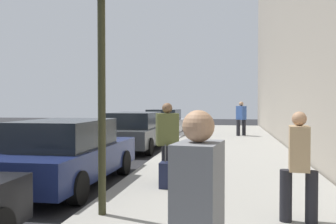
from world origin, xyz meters
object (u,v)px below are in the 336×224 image
(pedestrian_blue_coat, at_px, (241,117))
(parked_car_navy, at_px, (68,153))
(parked_car_charcoal, at_px, (136,131))
(traffic_light_pole, at_px, (102,37))
(rolling_suitcase, at_px, (165,175))
(pedestrian_tan_coat, at_px, (299,163))
(parked_car_silver, at_px, (165,123))
(pedestrian_olive_coat, at_px, (167,140))

(pedestrian_blue_coat, bearing_deg, parked_car_navy, 160.90)
(parked_car_charcoal, height_order, traffic_light_pole, traffic_light_pole)
(traffic_light_pole, bearing_deg, rolling_suitcase, -18.72)
(pedestrian_tan_coat, bearing_deg, parked_car_navy, 63.75)
(parked_car_navy, bearing_deg, rolling_suitcase, -99.44)
(parked_car_silver, distance_m, pedestrian_tan_coat, 15.70)
(parked_car_silver, bearing_deg, pedestrian_blue_coat, -98.20)
(pedestrian_blue_coat, relative_size, pedestrian_tan_coat, 1.11)
(parked_car_charcoal, xyz_separation_m, rolling_suitcase, (-6.88, -2.35, -0.34))
(pedestrian_blue_coat, height_order, pedestrian_olive_coat, pedestrian_blue_coat)
(pedestrian_olive_coat, bearing_deg, traffic_light_pole, 165.71)
(parked_car_silver, bearing_deg, traffic_light_pole, -173.82)
(parked_car_silver, bearing_deg, rolling_suitcase, -170.06)
(parked_car_silver, bearing_deg, pedestrian_tan_coat, -162.97)
(parked_car_navy, relative_size, traffic_light_pole, 1.17)
(parked_car_silver, relative_size, traffic_light_pole, 1.05)
(parked_car_silver, relative_size, pedestrian_blue_coat, 2.38)
(pedestrian_olive_coat, bearing_deg, rolling_suitcase, -175.20)
(parked_car_charcoal, xyz_separation_m, traffic_light_pole, (-8.85, -1.69, 2.17))
(parked_car_navy, distance_m, pedestrian_olive_coat, 2.28)
(parked_car_charcoal, distance_m, rolling_suitcase, 7.28)
(parked_car_charcoal, xyz_separation_m, pedestrian_olive_coat, (-6.40, -2.31, 0.32))
(parked_car_navy, height_order, parked_car_silver, same)
(parked_car_silver, xyz_separation_m, pedestrian_olive_coat, (-12.64, -2.26, 0.32))
(pedestrian_olive_coat, height_order, pedestrian_tan_coat, pedestrian_olive_coat)
(parked_car_silver, height_order, pedestrian_tan_coat, pedestrian_tan_coat)
(parked_car_silver, bearing_deg, pedestrian_olive_coat, -169.87)
(parked_car_navy, xyz_separation_m, pedestrian_tan_coat, (-2.26, -4.59, 0.26))
(parked_car_navy, distance_m, traffic_light_pole, 3.58)
(pedestrian_blue_coat, relative_size, rolling_suitcase, 2.03)
(pedestrian_tan_coat, distance_m, traffic_light_pole, 3.53)
(parked_car_navy, distance_m, parked_car_silver, 12.75)
(pedestrian_blue_coat, bearing_deg, pedestrian_olive_coat, 170.79)
(parked_car_navy, bearing_deg, traffic_light_pole, -145.20)
(pedestrian_olive_coat, relative_size, traffic_light_pole, 0.43)
(parked_car_charcoal, bearing_deg, pedestrian_tan_coat, -152.06)
(parked_car_navy, xyz_separation_m, traffic_light_pole, (-2.34, -1.63, 2.17))
(parked_car_charcoal, relative_size, pedestrian_tan_coat, 2.93)
(parked_car_navy, relative_size, parked_car_silver, 1.11)
(parked_car_navy, height_order, rolling_suitcase, parked_car_navy)
(parked_car_charcoal, bearing_deg, parked_car_navy, -179.50)
(pedestrian_olive_coat, xyz_separation_m, rolling_suitcase, (-0.49, -0.04, -0.66))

